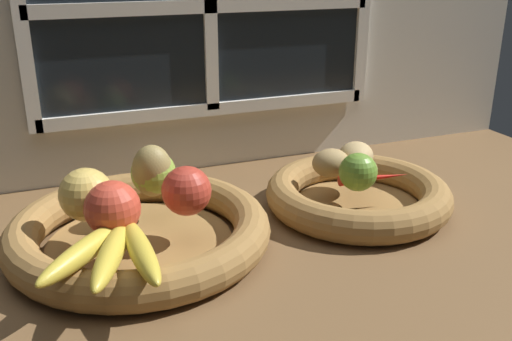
# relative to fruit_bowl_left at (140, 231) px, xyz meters

# --- Properties ---
(ground_plane) EXTENTS (1.40, 0.90, 0.03)m
(ground_plane) POSITION_rel_fruit_bowl_left_xyz_m (0.20, -0.00, -0.04)
(ground_plane) COLOR brown
(back_wall) EXTENTS (1.40, 0.05, 0.55)m
(back_wall) POSITION_rel_fruit_bowl_left_xyz_m (0.20, 0.30, 0.25)
(back_wall) COLOR silver
(back_wall) RESTS_ON ground_plane
(fruit_bowl_left) EXTENTS (0.38, 0.38, 0.05)m
(fruit_bowl_left) POSITION_rel_fruit_bowl_left_xyz_m (0.00, 0.00, 0.00)
(fruit_bowl_left) COLOR olive
(fruit_bowl_left) RESTS_ON ground_plane
(fruit_bowl_right) EXTENTS (0.30, 0.30, 0.05)m
(fruit_bowl_right) POSITION_rel_fruit_bowl_left_xyz_m (0.36, -0.00, 0.00)
(fruit_bowl_right) COLOR olive
(fruit_bowl_right) RESTS_ON ground_plane
(apple_red_right) EXTENTS (0.07, 0.07, 0.07)m
(apple_red_right) POSITION_rel_fruit_bowl_left_xyz_m (0.07, -0.03, 0.06)
(apple_red_right) COLOR #B73828
(apple_red_right) RESTS_ON fruit_bowl_left
(apple_golden_left) EXTENTS (0.07, 0.07, 0.07)m
(apple_golden_left) POSITION_rel_fruit_bowl_left_xyz_m (-0.07, 0.01, 0.07)
(apple_golden_left) COLOR #DBB756
(apple_golden_left) RESTS_ON fruit_bowl_left
(apple_red_front) EXTENTS (0.07, 0.07, 0.07)m
(apple_red_front) POSITION_rel_fruit_bowl_left_xyz_m (-0.04, -0.05, 0.07)
(apple_red_front) COLOR #CC422D
(apple_red_front) RESTS_ON fruit_bowl_left
(apple_green_back) EXTENTS (0.07, 0.07, 0.07)m
(apple_green_back) POSITION_rel_fruit_bowl_left_xyz_m (0.04, 0.06, 0.06)
(apple_green_back) COLOR #8CAD3D
(apple_green_back) RESTS_ON fruit_bowl_left
(pear_brown) EXTENTS (0.06, 0.06, 0.08)m
(pear_brown) POSITION_rel_fruit_bowl_left_xyz_m (0.03, 0.06, 0.07)
(pear_brown) COLOR olive
(pear_brown) RESTS_ON fruit_bowl_left
(banana_bunch_front) EXTENTS (0.15, 0.19, 0.03)m
(banana_bunch_front) POSITION_rel_fruit_bowl_left_xyz_m (-0.05, -0.12, 0.04)
(banana_bunch_front) COLOR gold
(banana_bunch_front) RESTS_ON fruit_bowl_left
(potato_large) EXTENTS (0.06, 0.08, 0.04)m
(potato_large) POSITION_rel_fruit_bowl_left_xyz_m (0.36, -0.00, 0.05)
(potato_large) COLOR #A38451
(potato_large) RESTS_ON fruit_bowl_right
(potato_back) EXTENTS (0.09, 0.10, 0.05)m
(potato_back) POSITION_rel_fruit_bowl_left_xyz_m (0.38, 0.05, 0.05)
(potato_back) COLOR tan
(potato_back) RESTS_ON fruit_bowl_right
(potato_oblong) EXTENTS (0.07, 0.05, 0.05)m
(potato_oblong) POSITION_rel_fruit_bowl_left_xyz_m (0.32, 0.03, 0.05)
(potato_oblong) COLOR #A38451
(potato_oblong) RESTS_ON fruit_bowl_right
(lime_near) EXTENTS (0.06, 0.06, 0.06)m
(lime_near) POSITION_rel_fruit_bowl_left_xyz_m (0.33, -0.04, 0.06)
(lime_near) COLOR olive
(lime_near) RESTS_ON fruit_bowl_right
(chili_pepper) EXTENTS (0.12, 0.03, 0.02)m
(chili_pepper) POSITION_rel_fruit_bowl_left_xyz_m (0.38, -0.02, 0.04)
(chili_pepper) COLOR red
(chili_pepper) RESTS_ON fruit_bowl_right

